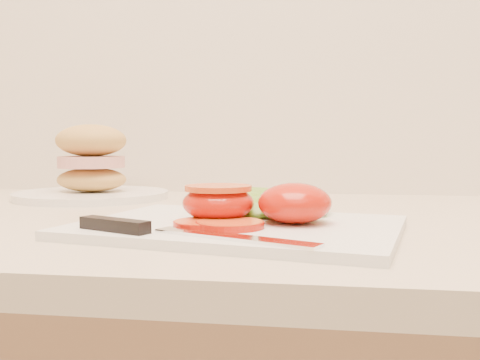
# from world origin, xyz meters

# --- Properties ---
(cutting_board) EXTENTS (0.37, 0.30, 0.01)m
(cutting_board) POSITION_xyz_m (-0.39, 1.55, 0.94)
(cutting_board) COLOR white
(cutting_board) RESTS_ON counter
(tomato_half_dome) EXTENTS (0.08, 0.08, 0.04)m
(tomato_half_dome) POSITION_xyz_m (-0.33, 1.56, 0.96)
(tomato_half_dome) COLOR red
(tomato_half_dome) RESTS_ON cutting_board
(tomato_half_cut) EXTENTS (0.08, 0.08, 0.04)m
(tomato_half_cut) POSITION_xyz_m (-0.42, 1.56, 0.96)
(tomato_half_cut) COLOR red
(tomato_half_cut) RESTS_ON cutting_board
(tomato_slice_0) EXTENTS (0.07, 0.07, 0.01)m
(tomato_slice_0) POSITION_xyz_m (-0.40, 1.52, 0.94)
(tomato_slice_0) COLOR orange
(tomato_slice_0) RESTS_ON cutting_board
(tomato_slice_1) EXTENTS (0.06, 0.06, 0.01)m
(tomato_slice_1) POSITION_xyz_m (-0.42, 1.52, 0.94)
(tomato_slice_1) COLOR orange
(tomato_slice_1) RESTS_ON cutting_board
(lettuce_leaf_0) EXTENTS (0.16, 0.12, 0.03)m
(lettuce_leaf_0) POSITION_xyz_m (-0.39, 1.62, 0.95)
(lettuce_leaf_0) COLOR #67B02E
(lettuce_leaf_0) RESTS_ON cutting_board
(lettuce_leaf_1) EXTENTS (0.14, 0.12, 0.03)m
(lettuce_leaf_1) POSITION_xyz_m (-0.35, 1.62, 0.95)
(lettuce_leaf_1) COLOR #67B02E
(lettuce_leaf_1) RESTS_ON cutting_board
(knife) EXTENTS (0.24, 0.09, 0.01)m
(knife) POSITION_xyz_m (-0.46, 1.47, 0.94)
(knife) COLOR silver
(knife) RESTS_ON cutting_board
(sandwich_plate) EXTENTS (0.26, 0.26, 0.13)m
(sandwich_plate) POSITION_xyz_m (-0.69, 1.86, 0.98)
(sandwich_plate) COLOR white
(sandwich_plate) RESTS_ON counter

